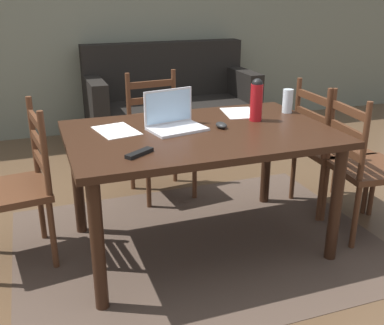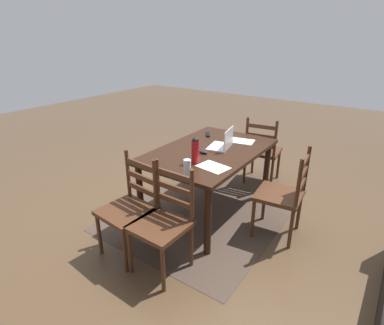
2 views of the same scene
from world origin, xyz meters
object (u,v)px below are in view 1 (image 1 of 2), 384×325
water_bottle (256,99)px  dining_table (200,145)px  computer_mouse (221,125)px  laptop (173,119)px  drinking_glass (288,101)px  couch (170,104)px  chair_far_head (160,137)px  chair_left_far (15,189)px  tv_remote (139,153)px  chair_right_far (327,148)px  chair_right_near (364,167)px

water_bottle → dining_table: bearing=-167.6°
dining_table → computer_mouse: 0.18m
laptop → drinking_glass: bearing=6.9°
dining_table → couch: 2.40m
chair_far_head → laptop: 0.86m
chair_left_far → drinking_glass: chair_left_far is taller
chair_left_far → tv_remote: size_ratio=5.59×
chair_right_far → laptop: 1.25m
laptop → computer_mouse: bearing=-17.9°
water_bottle → computer_mouse: water_bottle is taller
couch → laptop: bearing=-106.4°
chair_left_far → drinking_glass: (1.77, -0.01, 0.38)m
chair_right_far → water_bottle: 0.80m
chair_right_near → drinking_glass: bearing=132.3°
chair_left_far → water_bottle: water_bottle is taller
chair_left_far → tv_remote: 0.86m
chair_left_far → chair_far_head: bearing=32.2°
water_bottle → tv_remote: (-0.85, -0.38, -0.13)m
chair_right_far → laptop: laptop is taller
chair_right_near → computer_mouse: size_ratio=9.50×
tv_remote → couch: bearing=-54.3°
chair_left_far → laptop: (0.93, -0.11, 0.36)m
water_bottle → drinking_glass: size_ratio=1.69×
couch → drinking_glass: size_ratio=11.34×
water_bottle → chair_far_head: bearing=117.7°
dining_table → water_bottle: 0.48m
water_bottle → computer_mouse: bearing=-163.8°
chair_right_far → tv_remote: size_ratio=5.59×
dining_table → chair_far_head: size_ratio=1.63×
chair_right_near → water_bottle: water_bottle is taller
chair_right_near → drinking_glass: size_ratio=5.99×
dining_table → drinking_glass: size_ratio=9.77×
chair_far_head → laptop: (-0.13, -0.78, 0.36)m
laptop → water_bottle: size_ratio=1.34×
chair_far_head → tv_remote: chair_far_head is taller
couch → tv_remote: (-0.96, -2.62, 0.42)m
laptop → water_bottle: 0.55m
laptop → drinking_glass: (0.84, 0.10, 0.02)m
chair_right_near → computer_mouse: bearing=167.2°
chair_right_far → couch: (-0.54, 2.12, -0.11)m
dining_table → laptop: 0.22m
drinking_glass → tv_remote: size_ratio=0.93×
chair_right_near → computer_mouse: 1.00m
chair_far_head → computer_mouse: bearing=-80.5°
chair_left_far → computer_mouse: 1.26m
computer_mouse → tv_remote: (-0.58, -0.30, -0.01)m
chair_right_near → couch: (-0.54, 2.52, -0.11)m
chair_left_far → drinking_glass: 1.81m
chair_far_head → laptop: bearing=-99.4°
couch → tv_remote: 2.82m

